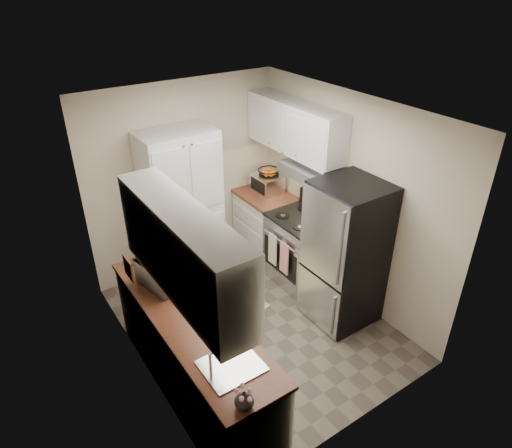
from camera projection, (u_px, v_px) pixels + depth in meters
name	position (u px, v px, depth m)	size (l,w,h in m)	color
ground	(255.00, 323.00, 5.32)	(3.20, 3.20, 0.00)	#665B4C
room_shell	(254.00, 200.00, 4.50)	(2.64, 3.24, 2.52)	beige
pantry_cabinet	(182.00, 209.00, 5.67)	(0.90, 0.55, 2.00)	silver
base_cabinet_left	(193.00, 354.00, 4.31)	(0.60, 2.30, 0.88)	silver
countertop_left	(190.00, 317.00, 4.08)	(0.63, 2.33, 0.04)	brown
base_cabinet_right	(266.00, 225.00, 6.44)	(0.60, 0.80, 0.88)	silver
countertop_right	(266.00, 196.00, 6.21)	(0.63, 0.83, 0.04)	brown
electric_range	(301.00, 249.00, 5.84)	(0.71, 0.78, 1.13)	#B7B7BC
refrigerator	(345.00, 254.00, 5.06)	(0.70, 0.72, 1.70)	#B7B7BC
microwave	(162.00, 274.00, 4.40)	(0.47, 0.32, 0.26)	#BBBAC0
wine_bottle	(139.00, 254.00, 4.66)	(0.08, 0.08, 0.31)	black
flower_vase	(244.00, 400.00, 3.20)	(0.14, 0.14, 0.15)	silver
cutting_board	(145.00, 245.00, 4.78)	(0.02, 0.27, 0.33)	#328137
toaster_oven	(267.00, 183.00, 6.24)	(0.32, 0.40, 0.23)	silver
fruit_basket	(269.00, 171.00, 6.17)	(0.30, 0.30, 0.13)	orange
kitchen_mat	(230.00, 300.00, 5.68)	(0.54, 0.86, 0.01)	#D0C485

